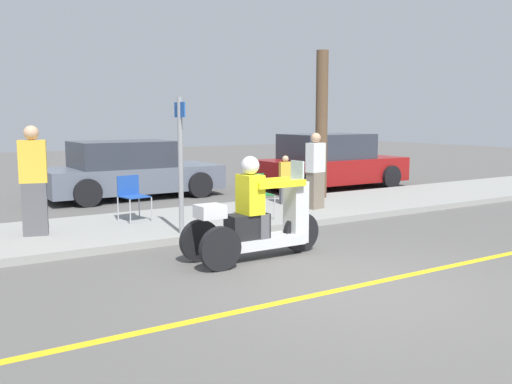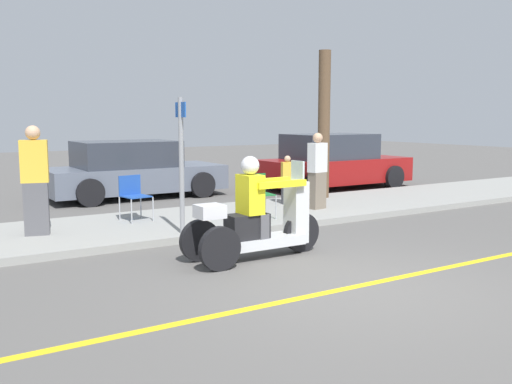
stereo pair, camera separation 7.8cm
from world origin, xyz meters
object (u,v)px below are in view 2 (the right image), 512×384
(street_sign, at_px, (181,160))
(motorcycle_trike, at_px, (256,222))
(folding_chair_set_back, at_px, (133,193))
(tree_trunk, at_px, (324,125))
(spectator_with_child, at_px, (287,181))
(folding_chair_curbside, at_px, (258,191))
(parked_car_lot_far, at_px, (132,171))
(spectator_end_of_line, at_px, (317,172))
(parked_car_lot_center, at_px, (334,163))
(spectator_by_tree, at_px, (35,183))

(street_sign, bearing_deg, motorcycle_trike, -77.48)
(folding_chair_set_back, height_order, tree_trunk, tree_trunk)
(spectator_with_child, relative_size, street_sign, 0.48)
(folding_chair_curbside, height_order, folding_chair_set_back, same)
(spectator_with_child, bearing_deg, parked_car_lot_far, 121.61)
(spectator_with_child, xyz_separation_m, spectator_end_of_line, (0.15, -0.85, 0.25))
(motorcycle_trike, xyz_separation_m, folding_chair_set_back, (-0.62, 3.24, 0.09))
(tree_trunk, height_order, street_sign, tree_trunk)
(parked_car_lot_center, relative_size, street_sign, 1.99)
(spectator_end_of_line, height_order, parked_car_lot_far, spectator_end_of_line)
(parked_car_lot_center, bearing_deg, parked_car_lot_far, 166.86)
(folding_chair_set_back, bearing_deg, parked_car_lot_far, 70.22)
(spectator_with_child, distance_m, folding_chair_set_back, 3.53)
(spectator_by_tree, relative_size, parked_car_lot_far, 0.40)
(folding_chair_set_back, bearing_deg, spectator_end_of_line, -11.56)
(motorcycle_trike, distance_m, spectator_with_child, 4.43)
(spectator_by_tree, height_order, folding_chair_curbside, spectator_by_tree)
(spectator_with_child, bearing_deg, folding_chair_set_back, -178.37)
(folding_chair_set_back, distance_m, parked_car_lot_far, 3.91)
(spectator_by_tree, height_order, tree_trunk, tree_trunk)
(parked_car_lot_center, bearing_deg, folding_chair_set_back, -160.34)
(motorcycle_trike, relative_size, folding_chair_curbside, 2.60)
(spectator_with_child, bearing_deg, street_sign, -152.94)
(spectator_by_tree, distance_m, folding_chair_curbside, 3.92)
(spectator_with_child, xyz_separation_m, folding_chair_set_back, (-3.53, -0.10, -0.00))
(folding_chair_curbside, bearing_deg, parked_car_lot_far, 99.32)
(folding_chair_curbside, distance_m, folding_chair_set_back, 2.30)
(spectator_with_child, distance_m, folding_chair_curbside, 1.80)
(spectator_end_of_line, bearing_deg, folding_chair_curbside, -172.06)
(spectator_by_tree, xyz_separation_m, folding_chair_curbside, (3.87, -0.54, -0.34))
(parked_car_lot_far, bearing_deg, motorcycle_trike, -95.78)
(motorcycle_trike, bearing_deg, street_sign, 102.52)
(street_sign, bearing_deg, spectator_end_of_line, 13.49)
(folding_chair_curbside, height_order, parked_car_lot_far, parked_car_lot_far)
(spectator_by_tree, bearing_deg, parked_car_lot_far, 52.97)
(spectator_by_tree, bearing_deg, street_sign, -29.40)
(parked_car_lot_center, height_order, tree_trunk, tree_trunk)
(tree_trunk, bearing_deg, folding_chair_curbside, -151.87)
(motorcycle_trike, bearing_deg, spectator_end_of_line, 39.17)
(street_sign, bearing_deg, spectator_with_child, 27.06)
(parked_car_lot_center, bearing_deg, street_sign, -148.49)
(folding_chair_set_back, bearing_deg, motorcycle_trike, -79.11)
(parked_car_lot_far, bearing_deg, parked_car_lot_center, -13.14)
(motorcycle_trike, relative_size, tree_trunk, 0.63)
(folding_chair_set_back, relative_size, parked_car_lot_far, 0.19)
(motorcycle_trike, relative_size, spectator_by_tree, 1.22)
(motorcycle_trike, bearing_deg, parked_car_lot_far, 84.22)
(spectator_end_of_line, bearing_deg, spectator_by_tree, 176.61)
(spectator_by_tree, bearing_deg, folding_chair_set_back, 13.58)
(spectator_end_of_line, xyz_separation_m, parked_car_lot_center, (3.08, 3.17, -0.15))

